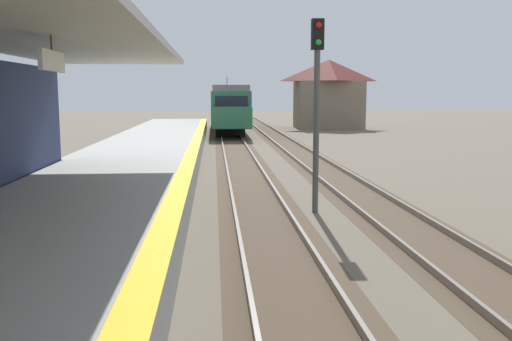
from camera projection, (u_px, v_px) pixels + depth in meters
The scene contains 6 objects.
station_platform at pixel (77, 217), 12.76m from camera, with size 5.00×80.00×0.91m.
track_pair_nearest_platform at pixel (256, 199), 17.09m from camera, with size 2.34×120.00×0.16m.
track_pair_middle at pixel (365, 198), 17.34m from camera, with size 2.34×120.00×0.16m.
approaching_train at pixel (228, 106), 48.26m from camera, with size 2.93×19.60×4.76m.
rail_signal_post at pixel (317, 96), 15.00m from camera, with size 0.32×0.34×5.20m.
distant_trackside_house at pixel (328, 93), 52.81m from camera, with size 6.60×5.28×6.40m.
Camera 1 is at (0.64, 3.24, 3.25)m, focal length 39.34 mm.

